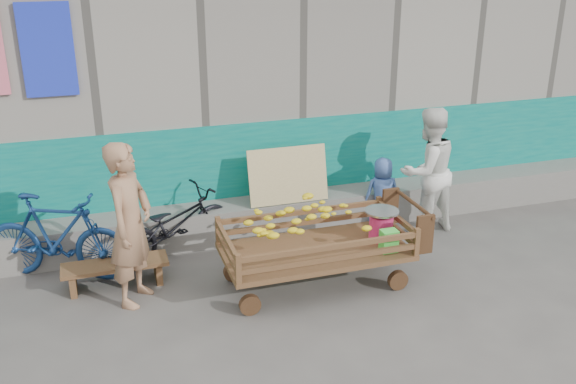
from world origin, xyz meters
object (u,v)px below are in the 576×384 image
object	(u,v)px
bench	(115,269)
woman	(427,171)
vendor_man	(130,225)
bicycle_blue	(57,237)
bicycle_dark	(174,225)
banana_cart	(312,234)
child	(382,194)

from	to	relation	value
bench	woman	bearing A→B (deg)	3.94
bench	vendor_man	bearing A→B (deg)	-62.82
bench	bicycle_blue	world-z (taller)	bicycle_blue
woman	bicycle_dark	bearing A→B (deg)	-15.22
banana_cart	bicycle_blue	size ratio (longest dim) A/B	1.30
bicycle_blue	bicycle_dark	bearing A→B (deg)	-59.37
vendor_man	child	bearing A→B (deg)	-44.07
bench	bicycle_blue	xyz separation A→B (m)	(-0.56, 0.38, 0.29)
vendor_man	bicycle_blue	distance (m)	1.11
vendor_man	bicycle_dark	xyz separation A→B (m)	(0.54, 0.86, -0.45)
bicycle_dark	bicycle_blue	size ratio (longest dim) A/B	0.93
banana_cart	bench	distance (m)	2.15
vendor_man	bench	bearing A→B (deg)	57.98
banana_cart	bicycle_dark	size ratio (longest dim) A/B	1.39
vendor_man	bicycle_dark	size ratio (longest dim) A/B	1.11
child	bicycle_blue	size ratio (longest dim) A/B	0.58
bench	bicycle_dark	world-z (taller)	bicycle_dark
bench	vendor_man	size ratio (longest dim) A/B	0.65
banana_cart	bench	size ratio (longest dim) A/B	1.92
bicycle_dark	child	bearing A→B (deg)	-113.39
vendor_man	child	xyz separation A→B (m)	(3.20, 0.86, -0.38)
banana_cart	bench	xyz separation A→B (m)	(-2.01, 0.64, -0.41)
woman	child	distance (m)	0.64
bicycle_blue	child	bearing A→B (deg)	-63.31
child	bicycle_blue	xyz separation A→B (m)	(-3.94, -0.13, 0.02)
bench	vendor_man	distance (m)	0.76
bench	child	bearing A→B (deg)	8.56
banana_cart	child	xyz separation A→B (m)	(1.37, 1.15, -0.14)
bench	woman	size ratio (longest dim) A/B	0.69
vendor_man	woman	distance (m)	3.73
bicycle_dark	banana_cart	bearing A→B (deg)	-155.02
banana_cart	bicycle_blue	world-z (taller)	bicycle_blue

